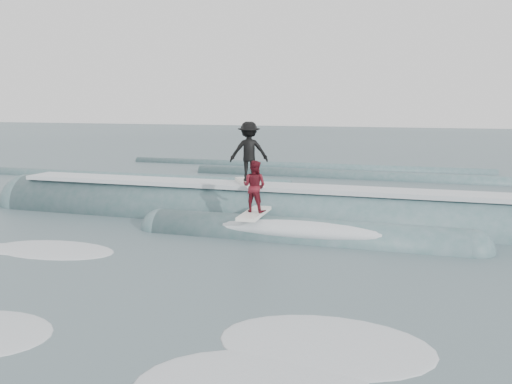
% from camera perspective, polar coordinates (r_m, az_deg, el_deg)
% --- Properties ---
extents(ground, '(160.00, 160.00, 0.00)m').
position_cam_1_polar(ground, '(12.94, -7.89, -8.51)').
color(ground, '#3A4D55').
rests_on(ground, ground).
extents(breaking_wave, '(21.07, 3.91, 2.27)m').
position_cam_1_polar(breaking_wave, '(18.41, 1.54, -3.02)').
color(breaking_wave, '#375D5D').
rests_on(breaking_wave, ground).
extents(surfer_black, '(1.52, 1.99, 2.04)m').
position_cam_1_polar(surfer_black, '(18.73, -0.71, 3.91)').
color(surfer_black, white).
rests_on(surfer_black, ground).
extents(surfer_red, '(0.81, 2.03, 1.60)m').
position_cam_1_polar(surfer_red, '(16.47, -0.16, 0.17)').
color(surfer_red, white).
rests_on(surfer_red, ground).
extents(whitewater, '(12.10, 7.70, 0.10)m').
position_cam_1_polar(whitewater, '(11.08, -11.24, -11.65)').
color(whitewater, silver).
rests_on(whitewater, ground).
extents(far_swells, '(37.75, 8.65, 0.80)m').
position_cam_1_polar(far_swells, '(30.21, 1.66, 1.62)').
color(far_swells, '#375D5D').
rests_on(far_swells, ground).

